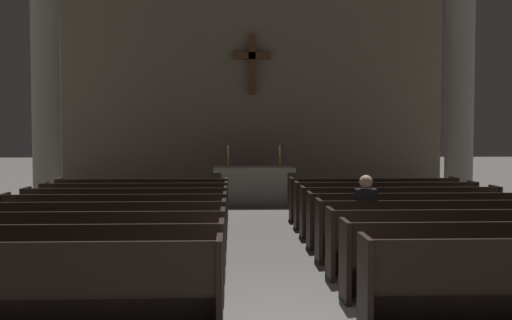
# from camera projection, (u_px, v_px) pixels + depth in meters

# --- Properties ---
(pew_left_row_1) EXTENTS (3.71, 0.50, 0.95)m
(pew_left_row_1) POSITION_uv_depth(u_px,v_px,m) (30.00, 287.00, 5.80)
(pew_left_row_1) COLOR black
(pew_left_row_1) RESTS_ON ground
(pew_left_row_2) EXTENTS (3.71, 0.50, 0.95)m
(pew_left_row_2) POSITION_uv_depth(u_px,v_px,m) (61.00, 263.00, 6.86)
(pew_left_row_2) COLOR black
(pew_left_row_2) RESTS_ON ground
(pew_left_row_3) EXTENTS (3.71, 0.50, 0.95)m
(pew_left_row_3) POSITION_uv_depth(u_px,v_px,m) (84.00, 246.00, 7.92)
(pew_left_row_3) COLOR black
(pew_left_row_3) RESTS_ON ground
(pew_left_row_4) EXTENTS (3.71, 0.50, 0.95)m
(pew_left_row_4) POSITION_uv_depth(u_px,v_px,m) (101.00, 232.00, 8.98)
(pew_left_row_4) COLOR black
(pew_left_row_4) RESTS_ON ground
(pew_left_row_5) EXTENTS (3.71, 0.50, 0.95)m
(pew_left_row_5) POSITION_uv_depth(u_px,v_px,m) (115.00, 221.00, 10.04)
(pew_left_row_5) COLOR black
(pew_left_row_5) RESTS_ON ground
(pew_left_row_6) EXTENTS (3.71, 0.50, 0.95)m
(pew_left_row_6) POSITION_uv_depth(u_px,v_px,m) (126.00, 213.00, 11.10)
(pew_left_row_6) COLOR black
(pew_left_row_6) RESTS_ON ground
(pew_left_row_7) EXTENTS (3.71, 0.50, 0.95)m
(pew_left_row_7) POSITION_uv_depth(u_px,v_px,m) (135.00, 206.00, 12.16)
(pew_left_row_7) COLOR black
(pew_left_row_7) RESTS_ON ground
(pew_left_row_8) EXTENTS (3.71, 0.50, 0.95)m
(pew_left_row_8) POSITION_uv_depth(u_px,v_px,m) (143.00, 200.00, 13.22)
(pew_left_row_8) COLOR black
(pew_left_row_8) RESTS_ON ground
(pew_right_row_2) EXTENTS (3.71, 0.50, 0.95)m
(pew_right_row_2) POSITION_uv_depth(u_px,v_px,m) (500.00, 259.00, 7.06)
(pew_right_row_2) COLOR black
(pew_right_row_2) RESTS_ON ground
(pew_right_row_3) EXTENTS (3.71, 0.50, 0.95)m
(pew_right_row_3) POSITION_uv_depth(u_px,v_px,m) (465.00, 243.00, 8.12)
(pew_right_row_3) COLOR black
(pew_right_row_3) RESTS_ON ground
(pew_right_row_4) EXTENTS (3.71, 0.50, 0.95)m
(pew_right_row_4) POSITION_uv_depth(u_px,v_px,m) (438.00, 230.00, 9.18)
(pew_right_row_4) COLOR black
(pew_right_row_4) RESTS_ON ground
(pew_right_row_5) EXTENTS (3.71, 0.50, 0.95)m
(pew_right_row_5) POSITION_uv_depth(u_px,v_px,m) (417.00, 220.00, 10.24)
(pew_right_row_5) COLOR black
(pew_right_row_5) RESTS_ON ground
(pew_right_row_6) EXTENTS (3.71, 0.50, 0.95)m
(pew_right_row_6) POSITION_uv_depth(u_px,v_px,m) (400.00, 211.00, 11.30)
(pew_right_row_6) COLOR black
(pew_right_row_6) RESTS_ON ground
(pew_right_row_7) EXTENTS (3.71, 0.50, 0.95)m
(pew_right_row_7) POSITION_uv_depth(u_px,v_px,m) (385.00, 204.00, 12.36)
(pew_right_row_7) COLOR black
(pew_right_row_7) RESTS_ON ground
(pew_right_row_8) EXTENTS (3.71, 0.50, 0.95)m
(pew_right_row_8) POSITION_uv_depth(u_px,v_px,m) (373.00, 199.00, 13.42)
(pew_right_row_8) COLOR black
(pew_right_row_8) RESTS_ON ground
(column_left_second) EXTENTS (1.05, 1.05, 6.24)m
(column_left_second) POSITION_uv_depth(u_px,v_px,m) (46.00, 88.00, 14.88)
(column_left_second) COLOR #ADA89E
(column_left_second) RESTS_ON ground
(column_right_second) EXTENTS (1.05, 1.05, 6.24)m
(column_right_second) POSITION_uv_depth(u_px,v_px,m) (460.00, 89.00, 15.29)
(column_right_second) COLOR #ADA89E
(column_right_second) RESTS_ON ground
(altar) EXTENTS (2.20, 0.90, 1.01)m
(altar) POSITION_uv_depth(u_px,v_px,m) (254.00, 184.00, 16.41)
(altar) COLOR #A8A399
(altar) RESTS_ON ground
(candlestick_left) EXTENTS (0.16, 0.16, 0.59)m
(candlestick_left) POSITION_uv_depth(u_px,v_px,m) (228.00, 160.00, 16.35)
(candlestick_left) COLOR #B79338
(candlestick_left) RESTS_ON altar
(candlestick_right) EXTENTS (0.16, 0.16, 0.59)m
(candlestick_right) POSITION_uv_depth(u_px,v_px,m) (280.00, 160.00, 16.40)
(candlestick_right) COLOR #B79338
(candlestick_right) RESTS_ON altar
(apse_with_cross) EXTENTS (11.47, 0.46, 7.18)m
(apse_with_cross) POSITION_uv_depth(u_px,v_px,m) (252.00, 77.00, 18.14)
(apse_with_cross) COLOR gray
(apse_with_cross) RESTS_ON ground
(lone_worshipper) EXTENTS (0.32, 0.43, 1.32)m
(lone_worshipper) POSITION_uv_depth(u_px,v_px,m) (364.00, 216.00, 9.16)
(lone_worshipper) COLOR #26262B
(lone_worshipper) RESTS_ON ground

